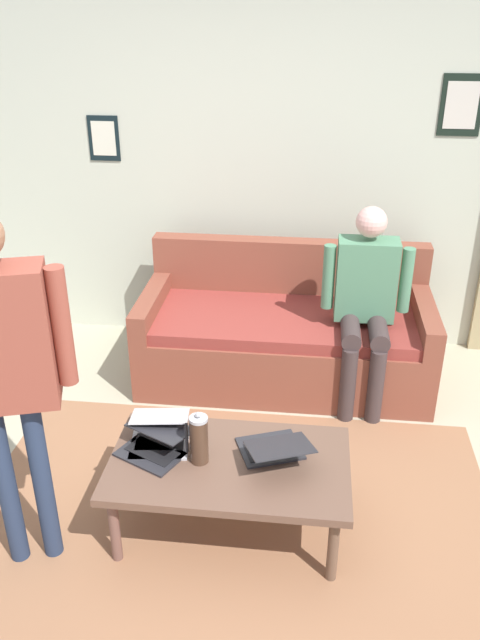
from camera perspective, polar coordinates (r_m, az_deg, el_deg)
name	(u,v)px	position (r m, az deg, el deg)	size (l,w,h in m)	color
ground_plane	(217,532)	(3.40, -2.01, -18.24)	(7.68, 7.68, 0.00)	#B3AC8F
area_rug	(227,541)	(3.36, -1.14, -18.90)	(2.70, 2.20, 0.01)	#976747
back_wall	(260,162)	(4.71, 1.77, 13.77)	(7.04, 0.11, 2.70)	beige
couch	(285,335)	(4.47, 4.00, -1.35)	(1.94, 0.89, 0.88)	brown
coffee_table	(229,468)	(3.18, -0.96, -12.95)	(1.15, 0.67, 0.42)	brown
laptop_left	(273,448)	(3.16, 2.96, -11.21)	(0.41, 0.45, 0.15)	#28282D
laptop_center	(160,435)	(3.26, -7.11, -10.02)	(0.32, 0.34, 0.15)	silver
laptop_right	(154,445)	(3.21, -7.61, -10.86)	(0.40, 0.40, 0.12)	#28282D
french_press	(199,439)	(3.08, -3.65, -10.45)	(0.11, 0.09, 0.28)	#4C3323
person_standing	(0,356)	(2.80, -20.42, -3.02)	(0.59, 0.31, 1.71)	#26334E
person_seated	(366,297)	(4.10, 11.04, 2.04)	(0.55, 0.51, 1.28)	#3E3130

